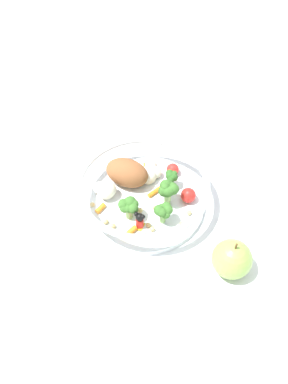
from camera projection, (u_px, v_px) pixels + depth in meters
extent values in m
plane|color=white|center=(141.00, 210.00, 0.78)|extent=(2.40, 2.40, 0.00)
cylinder|color=white|center=(144.00, 201.00, 0.79)|extent=(0.25, 0.25, 0.01)
torus|color=white|center=(144.00, 184.00, 0.74)|extent=(0.26, 0.26, 0.01)
ellipsoid|color=brown|center=(127.00, 173.00, 0.79)|extent=(0.08, 0.10, 0.06)
cylinder|color=#7FAD5B|center=(163.00, 217.00, 0.74)|extent=(0.01, 0.01, 0.02)
sphere|color=#386B28|center=(162.00, 212.00, 0.71)|extent=(0.02, 0.02, 0.02)
sphere|color=#386B28|center=(166.00, 214.00, 0.72)|extent=(0.02, 0.02, 0.02)
sphere|color=#386B28|center=(168.00, 210.00, 0.72)|extent=(0.02, 0.02, 0.02)
sphere|color=#386B28|center=(166.00, 207.00, 0.72)|extent=(0.02, 0.02, 0.02)
sphere|color=#386B28|center=(162.00, 208.00, 0.72)|extent=(0.02, 0.02, 0.02)
sphere|color=#386B28|center=(159.00, 210.00, 0.72)|extent=(0.02, 0.02, 0.02)
sphere|color=#386B28|center=(159.00, 211.00, 0.72)|extent=(0.02, 0.02, 0.02)
cylinder|color=#8EB766|center=(167.00, 198.00, 0.76)|extent=(0.01, 0.01, 0.03)
sphere|color=#386B28|center=(168.00, 192.00, 0.74)|extent=(0.02, 0.02, 0.02)
sphere|color=#386B28|center=(170.00, 191.00, 0.74)|extent=(0.02, 0.02, 0.02)
sphere|color=#386B28|center=(174.00, 189.00, 0.74)|extent=(0.02, 0.02, 0.02)
sphere|color=#386B28|center=(172.00, 188.00, 0.75)|extent=(0.02, 0.02, 0.02)
sphere|color=#386B28|center=(168.00, 186.00, 0.75)|extent=(0.02, 0.02, 0.02)
sphere|color=#386B28|center=(166.00, 186.00, 0.75)|extent=(0.02, 0.02, 0.02)
sphere|color=#386B28|center=(165.00, 187.00, 0.74)|extent=(0.02, 0.02, 0.02)
sphere|color=#386B28|center=(164.00, 191.00, 0.74)|extent=(0.02, 0.02, 0.02)
cylinder|color=#7FAD5B|center=(171.00, 183.00, 0.80)|extent=(0.01, 0.01, 0.02)
sphere|color=#2D6023|center=(171.00, 179.00, 0.78)|extent=(0.02, 0.02, 0.02)
sphere|color=#2D6023|center=(173.00, 177.00, 0.78)|extent=(0.02, 0.02, 0.02)
sphere|color=#2D6023|center=(174.00, 177.00, 0.78)|extent=(0.02, 0.02, 0.02)
sphere|color=#2D6023|center=(174.00, 174.00, 0.78)|extent=(0.01, 0.01, 0.01)
sphere|color=#2D6023|center=(172.00, 175.00, 0.79)|extent=(0.01, 0.01, 0.01)
sphere|color=#2D6023|center=(170.00, 173.00, 0.78)|extent=(0.02, 0.02, 0.02)
sphere|color=#2D6023|center=(169.00, 177.00, 0.78)|extent=(0.01, 0.01, 0.01)
sphere|color=#2D6023|center=(170.00, 176.00, 0.78)|extent=(0.02, 0.02, 0.02)
cylinder|color=#8EB766|center=(129.00, 213.00, 0.75)|extent=(0.01, 0.01, 0.02)
sphere|color=#386B28|center=(128.00, 208.00, 0.72)|extent=(0.02, 0.02, 0.02)
sphere|color=#386B28|center=(133.00, 208.00, 0.72)|extent=(0.02, 0.02, 0.02)
sphere|color=#386B28|center=(134.00, 204.00, 0.73)|extent=(0.02, 0.02, 0.02)
sphere|color=#386B28|center=(130.00, 202.00, 0.73)|extent=(0.02, 0.02, 0.02)
sphere|color=#386B28|center=(128.00, 203.00, 0.74)|extent=(0.02, 0.02, 0.02)
sphere|color=#386B28|center=(124.00, 204.00, 0.73)|extent=(0.02, 0.02, 0.02)
sphere|color=#386B28|center=(125.00, 208.00, 0.73)|extent=(0.02, 0.02, 0.02)
sphere|color=silver|center=(106.00, 191.00, 0.77)|extent=(0.03, 0.03, 0.03)
sphere|color=silver|center=(107.00, 190.00, 0.77)|extent=(0.04, 0.04, 0.04)
sphere|color=silver|center=(107.00, 189.00, 0.78)|extent=(0.02, 0.02, 0.02)
sphere|color=silver|center=(99.00, 188.00, 0.78)|extent=(0.03, 0.03, 0.03)
sphere|color=silver|center=(149.00, 176.00, 0.80)|extent=(0.03, 0.03, 0.03)
sphere|color=silver|center=(156.00, 173.00, 0.81)|extent=(0.02, 0.02, 0.02)
sphere|color=silver|center=(152.00, 165.00, 0.82)|extent=(0.02, 0.02, 0.02)
sphere|color=silver|center=(148.00, 171.00, 0.81)|extent=(0.03, 0.03, 0.03)
cube|color=yellow|center=(140.00, 226.00, 0.74)|extent=(0.02, 0.02, 0.00)
cylinder|color=red|center=(140.00, 223.00, 0.73)|extent=(0.02, 0.02, 0.02)
sphere|color=black|center=(140.00, 217.00, 0.72)|extent=(0.02, 0.02, 0.02)
sphere|color=black|center=(143.00, 217.00, 0.71)|extent=(0.01, 0.01, 0.01)
sphere|color=black|center=(136.00, 214.00, 0.71)|extent=(0.01, 0.01, 0.01)
cylinder|color=orange|center=(130.00, 232.00, 0.72)|extent=(0.03, 0.03, 0.01)
cylinder|color=orange|center=(155.00, 192.00, 0.79)|extent=(0.03, 0.03, 0.01)
cylinder|color=orange|center=(141.00, 236.00, 0.72)|extent=(0.01, 0.02, 0.01)
cylinder|color=orange|center=(100.00, 208.00, 0.76)|extent=(0.02, 0.02, 0.01)
cylinder|color=orange|center=(149.00, 164.00, 0.84)|extent=(0.02, 0.03, 0.01)
sphere|color=red|center=(173.00, 169.00, 0.82)|extent=(0.03, 0.03, 0.03)
sphere|color=red|center=(188.00, 195.00, 0.77)|extent=(0.03, 0.03, 0.03)
sphere|color=tan|center=(110.00, 231.00, 0.73)|extent=(0.01, 0.01, 0.01)
sphere|color=#D1B775|center=(141.00, 210.00, 0.76)|extent=(0.01, 0.01, 0.01)
sphere|color=tan|center=(99.00, 187.00, 0.80)|extent=(0.01, 0.01, 0.01)
sphere|color=#D1B775|center=(92.00, 205.00, 0.77)|extent=(0.01, 0.01, 0.01)
sphere|color=#D1B775|center=(174.00, 230.00, 0.73)|extent=(0.01, 0.01, 0.01)
sphere|color=tan|center=(113.00, 226.00, 0.73)|extent=(0.01, 0.01, 0.01)
sphere|color=#D1B775|center=(131.00, 205.00, 0.77)|extent=(0.01, 0.01, 0.01)
sphere|color=#D1B775|center=(152.00, 229.00, 0.73)|extent=(0.01, 0.01, 0.01)
sphere|color=tan|center=(189.00, 212.00, 0.75)|extent=(0.01, 0.01, 0.01)
sphere|color=tan|center=(106.00, 222.00, 0.74)|extent=(0.01, 0.01, 0.01)
sphere|color=#D1B775|center=(130.00, 168.00, 0.83)|extent=(0.01, 0.01, 0.01)
sphere|color=tan|center=(182.00, 225.00, 0.73)|extent=(0.01, 0.01, 0.01)
sphere|color=#D1B775|center=(154.00, 209.00, 0.76)|extent=(0.01, 0.01, 0.01)
sphere|color=tan|center=(148.00, 225.00, 0.74)|extent=(0.01, 0.01, 0.01)
sphere|color=#8CB74C|center=(232.00, 259.00, 0.67)|extent=(0.07, 0.07, 0.07)
cylinder|color=brown|center=(236.00, 246.00, 0.64)|extent=(0.00, 0.00, 0.01)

